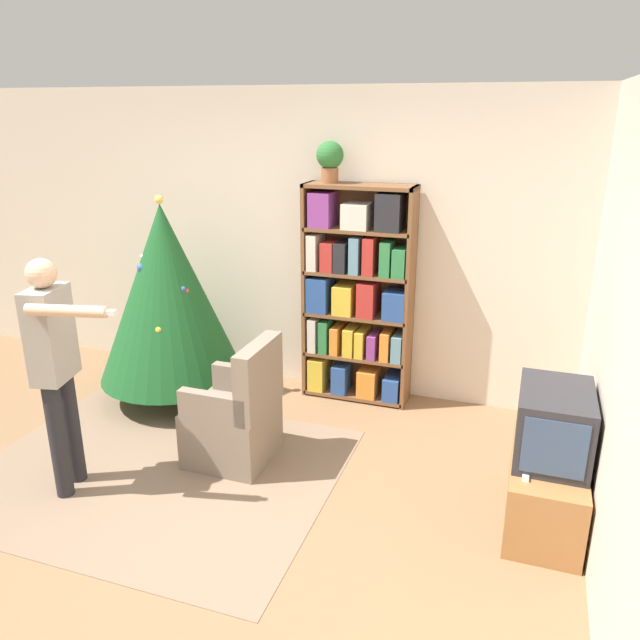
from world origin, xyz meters
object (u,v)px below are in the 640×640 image
at_px(television, 554,424).
at_px(standing_person, 55,359).
at_px(christmas_tree, 167,293).
at_px(armchair, 236,419).
at_px(potted_plant, 330,159).
at_px(bookshelf, 357,296).

height_order(television, standing_person, standing_person).
xyz_separation_m(christmas_tree, armchair, (0.98, -0.74, -0.63)).
height_order(television, armchair, armchair).
relative_size(television, potted_plant, 1.81).
relative_size(christmas_tree, standing_person, 1.12).
bearing_deg(bookshelf, armchair, -111.67).
distance_m(christmas_tree, standing_person, 1.42).
xyz_separation_m(television, christmas_tree, (-3.07, 0.76, 0.30)).
distance_m(television, standing_person, 3.07).
xyz_separation_m(bookshelf, christmas_tree, (-1.49, -0.55, 0.04)).
xyz_separation_m(bookshelf, television, (1.58, -1.31, -0.26)).
bearing_deg(potted_plant, christmas_tree, -155.85).
xyz_separation_m(armchair, potted_plant, (0.27, 1.29, 1.71)).
bearing_deg(bookshelf, television, -39.58).
xyz_separation_m(television, armchair, (-2.09, 0.02, -0.34)).
height_order(bookshelf, potted_plant, potted_plant).
relative_size(bookshelf, television, 3.10).
bearing_deg(television, standing_person, -167.47).
xyz_separation_m(television, standing_person, (-2.99, -0.66, 0.27)).
height_order(bookshelf, armchair, bookshelf).
bearing_deg(potted_plant, standing_person, -120.32).
bearing_deg(standing_person, television, 89.96).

